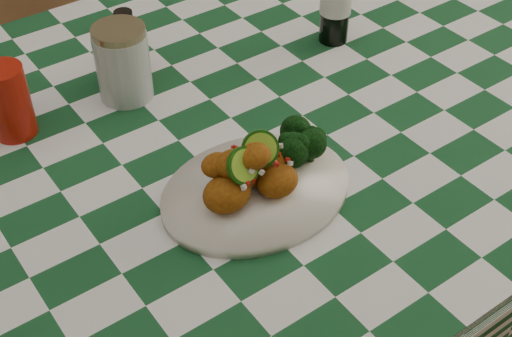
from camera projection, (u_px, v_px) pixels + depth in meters
dining_table at (193, 293)px, 1.41m from camera, size 1.66×1.06×0.79m
plate at (256, 192)px, 1.05m from camera, size 0.31×0.25×0.02m
fried_chicken_pile at (251, 168)px, 1.01m from camera, size 0.13×0.10×0.08m
broccoli_side at (301, 145)px, 1.07m from camera, size 0.07×0.07×0.06m
red_tumbler at (8, 101)px, 1.13m from camera, size 0.07×0.07×0.12m
ketchup_bottle at (127, 44)px, 1.25m from camera, size 0.07×0.07×0.13m
mason_jar at (123, 63)px, 1.20m from camera, size 0.11×0.11×0.13m
wooden_chair_right at (181, 46)px, 2.05m from camera, size 0.43×0.44×0.83m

